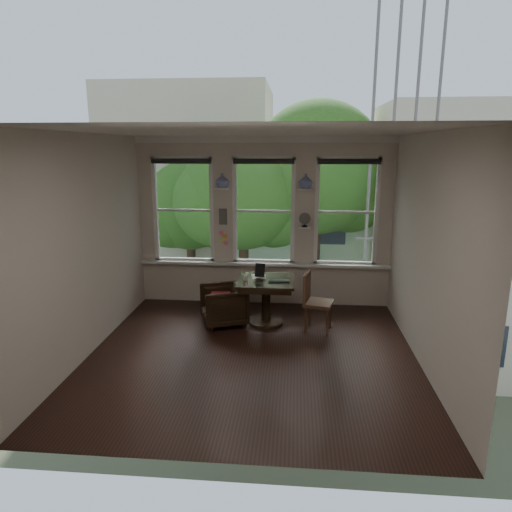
# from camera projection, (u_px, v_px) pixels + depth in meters

# --- Properties ---
(ground) EXTENTS (4.50, 4.50, 0.00)m
(ground) POSITION_uv_depth(u_px,v_px,m) (252.00, 355.00, 6.33)
(ground) COLOR black
(ground) RESTS_ON ground
(ceiling) EXTENTS (4.50, 4.50, 0.00)m
(ceiling) POSITION_uv_depth(u_px,v_px,m) (251.00, 131.00, 5.63)
(ceiling) COLOR silver
(ceiling) RESTS_ON ground
(wall_back) EXTENTS (4.50, 0.00, 4.50)m
(wall_back) POSITION_uv_depth(u_px,v_px,m) (264.00, 222.00, 8.16)
(wall_back) COLOR beige
(wall_back) RESTS_ON ground
(wall_front) EXTENTS (4.50, 0.00, 4.50)m
(wall_front) POSITION_uv_depth(u_px,v_px,m) (226.00, 309.00, 3.80)
(wall_front) COLOR beige
(wall_front) RESTS_ON ground
(wall_left) EXTENTS (0.00, 4.50, 4.50)m
(wall_left) POSITION_uv_depth(u_px,v_px,m) (87.00, 246.00, 6.17)
(wall_left) COLOR beige
(wall_left) RESTS_ON ground
(wall_right) EXTENTS (0.00, 4.50, 4.50)m
(wall_right) POSITION_uv_depth(u_px,v_px,m) (428.00, 253.00, 5.79)
(wall_right) COLOR beige
(wall_right) RESTS_ON ground
(window_left) EXTENTS (1.10, 0.12, 1.90)m
(window_left) POSITION_uv_depth(u_px,v_px,m) (184.00, 210.00, 8.24)
(window_left) COLOR white
(window_left) RESTS_ON ground
(window_center) EXTENTS (1.10, 0.12, 1.90)m
(window_center) POSITION_uv_depth(u_px,v_px,m) (264.00, 211.00, 8.12)
(window_center) COLOR white
(window_center) RESTS_ON ground
(window_right) EXTENTS (1.10, 0.12, 1.90)m
(window_right) POSITION_uv_depth(u_px,v_px,m) (346.00, 212.00, 7.99)
(window_right) COLOR white
(window_right) RESTS_ON ground
(shelf_left) EXTENTS (0.26, 0.16, 0.03)m
(shelf_left) POSITION_uv_depth(u_px,v_px,m) (222.00, 189.00, 7.99)
(shelf_left) COLOR white
(shelf_left) RESTS_ON ground
(shelf_right) EXTENTS (0.26, 0.16, 0.03)m
(shelf_right) POSITION_uv_depth(u_px,v_px,m) (305.00, 189.00, 7.86)
(shelf_right) COLOR white
(shelf_right) RESTS_ON ground
(intercom) EXTENTS (0.14, 0.06, 0.28)m
(intercom) POSITION_uv_depth(u_px,v_px,m) (223.00, 217.00, 8.13)
(intercom) COLOR #59544F
(intercom) RESTS_ON ground
(sticky_notes) EXTENTS (0.16, 0.01, 0.24)m
(sticky_notes) POSITION_uv_depth(u_px,v_px,m) (223.00, 236.00, 8.22)
(sticky_notes) COLOR pink
(sticky_notes) RESTS_ON ground
(desk_fan) EXTENTS (0.20, 0.20, 0.24)m
(desk_fan) POSITION_uv_depth(u_px,v_px,m) (305.00, 222.00, 7.98)
(desk_fan) COLOR #59544F
(desk_fan) RESTS_ON ground
(vase_left) EXTENTS (0.24, 0.24, 0.25)m
(vase_left) POSITION_uv_depth(u_px,v_px,m) (222.00, 181.00, 7.95)
(vase_left) COLOR silver
(vase_left) RESTS_ON shelf_left
(vase_right) EXTENTS (0.24, 0.24, 0.25)m
(vase_right) POSITION_uv_depth(u_px,v_px,m) (306.00, 181.00, 7.83)
(vase_right) COLOR silver
(vase_right) RESTS_ON shelf_right
(table) EXTENTS (0.90, 0.90, 0.75)m
(table) POSITION_uv_depth(u_px,v_px,m) (266.00, 302.00, 7.36)
(table) COLOR black
(table) RESTS_ON ground
(armchair_left) EXTENTS (0.89, 0.88, 0.64)m
(armchair_left) POSITION_uv_depth(u_px,v_px,m) (224.00, 305.00, 7.38)
(armchair_left) COLOR black
(armchair_left) RESTS_ON ground
(cushion_red) EXTENTS (0.45, 0.45, 0.06)m
(cushion_red) POSITION_uv_depth(u_px,v_px,m) (223.00, 297.00, 7.35)
(cushion_red) COLOR maroon
(cushion_red) RESTS_ON armchair_left
(side_chair_right) EXTENTS (0.50, 0.50, 0.92)m
(side_chair_right) POSITION_uv_depth(u_px,v_px,m) (318.00, 303.00, 7.07)
(side_chair_right) COLOR #462719
(side_chair_right) RESTS_ON ground
(laptop) EXTENTS (0.34, 0.23, 0.03)m
(laptop) POSITION_uv_depth(u_px,v_px,m) (279.00, 282.00, 7.11)
(laptop) COLOR black
(laptop) RESTS_ON table
(mug) EXTENTS (0.12, 0.12, 0.10)m
(mug) POSITION_uv_depth(u_px,v_px,m) (245.00, 277.00, 7.22)
(mug) COLOR white
(mug) RESTS_ON table
(drinking_glass) EXTENTS (0.11, 0.11, 0.09)m
(drinking_glass) POSITION_uv_depth(u_px,v_px,m) (258.00, 282.00, 7.00)
(drinking_glass) COLOR white
(drinking_glass) RESTS_ON table
(tablet) EXTENTS (0.17, 0.10, 0.22)m
(tablet) POSITION_uv_depth(u_px,v_px,m) (260.00, 270.00, 7.41)
(tablet) COLOR black
(tablet) RESTS_ON table
(papers) EXTENTS (0.26, 0.33, 0.00)m
(papers) POSITION_uv_depth(u_px,v_px,m) (259.00, 276.00, 7.45)
(papers) COLOR silver
(papers) RESTS_ON table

